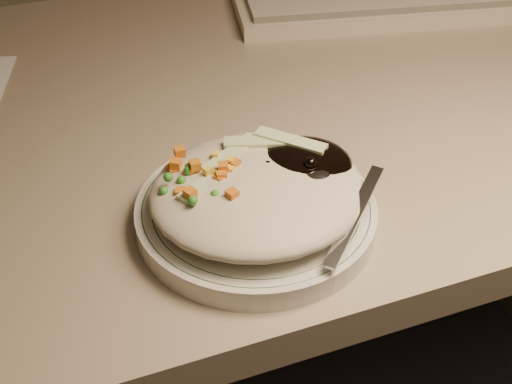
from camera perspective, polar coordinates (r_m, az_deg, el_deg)
name	(u,v)px	position (r m, az deg, el deg)	size (l,w,h in m)	color
desk	(233,225)	(0.95, -1.82, -2.69)	(1.40, 0.70, 0.74)	gray
plate	(256,214)	(0.65, 0.00, -1.80)	(0.22, 0.22, 0.02)	silver
plate_rim	(256,206)	(0.64, 0.00, -1.12)	(0.21, 0.21, 0.00)	#144723
meal	(261,186)	(0.63, 0.39, 0.45)	(0.21, 0.19, 0.05)	#BBB298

